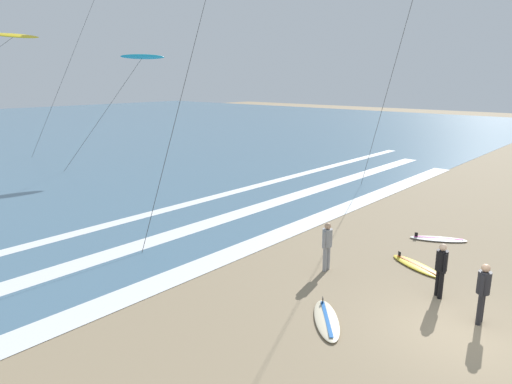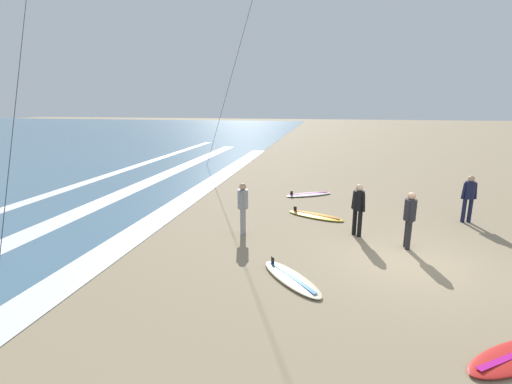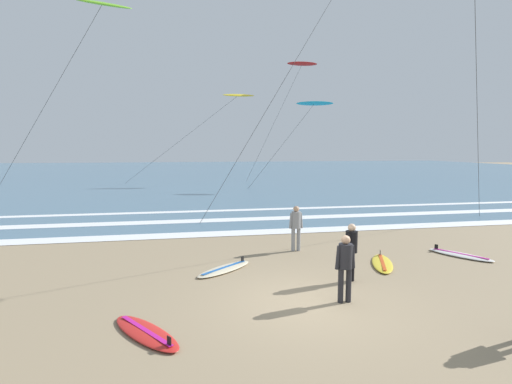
{
  "view_description": "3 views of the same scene",
  "coord_description": "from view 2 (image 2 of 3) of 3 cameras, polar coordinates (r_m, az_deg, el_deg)",
  "views": [
    {
      "loc": [
        -10.74,
        -2.74,
        6.04
      ],
      "look_at": [
        -0.72,
        6.08,
        2.68
      ],
      "focal_mm": 31.83,
      "sensor_mm": 36.0,
      "label": 1
    },
    {
      "loc": [
        -9.35,
        2.1,
        3.95
      ],
      "look_at": [
        -0.24,
        3.92,
        1.66
      ],
      "focal_mm": 25.69,
      "sensor_mm": 36.0,
      "label": 2
    },
    {
      "loc": [
        -2.92,
        -8.53,
        3.6
      ],
      "look_at": [
        -0.15,
        6.0,
        1.96
      ],
      "focal_mm": 27.69,
      "sensor_mm": 36.0,
      "label": 3
    }
  ],
  "objects": [
    {
      "name": "surfer_background_far",
      "position": [
        10.81,
        22.81,
        -3.34
      ],
      "size": [
        0.51,
        0.32,
        1.6
      ],
      "color": "#232328",
      "rests_on": "ground"
    },
    {
      "name": "wave_foam_shoreline",
      "position": [
        10.93,
        -21.41,
        -8.27
      ],
      "size": [
        42.84,
        1.07,
        0.01
      ],
      "primitive_type": "cube",
      "color": "white",
      "rests_on": "ocean_surface"
    },
    {
      "name": "surfboard_right_spare",
      "position": [
        8.6,
        5.53,
        -13.21
      ],
      "size": [
        1.99,
        1.82,
        0.25
      ],
      "color": "beige",
      "rests_on": "ground"
    },
    {
      "name": "surfer_left_far",
      "position": [
        14.06,
        30.25,
        -0.36
      ],
      "size": [
        0.32,
        0.51,
        1.6
      ],
      "color": "#141938",
      "rests_on": "ground"
    },
    {
      "name": "surfboard_near_water",
      "position": [
        16.07,
        8.22,
        -0.36
      ],
      "size": [
        1.55,
        2.13,
        0.25
      ],
      "color": "silver",
      "rests_on": "ground"
    },
    {
      "name": "surfer_foreground_main",
      "position": [
        11.32,
        15.64,
        -2.01
      ],
      "size": [
        0.42,
        0.42,
        1.6
      ],
      "color": "black",
      "rests_on": "ground"
    },
    {
      "name": "surfer_left_near",
      "position": [
        11.06,
        -2.06,
        -1.87
      ],
      "size": [
        0.51,
        0.32,
        1.6
      ],
      "color": "gray",
      "rests_on": "ground"
    },
    {
      "name": "ground_plane",
      "position": [
        10.36,
        22.37,
        -9.66
      ],
      "size": [
        160.0,
        160.0,
        0.0
      ],
      "primitive_type": "plane",
      "color": "#937F60"
    },
    {
      "name": "surfboard_foreground_flat",
      "position": [
        13.12,
        9.24,
        -3.66
      ],
      "size": [
        1.39,
        2.17,
        0.25
      ],
      "color": "yellow",
      "rests_on": "ground"
    }
  ]
}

